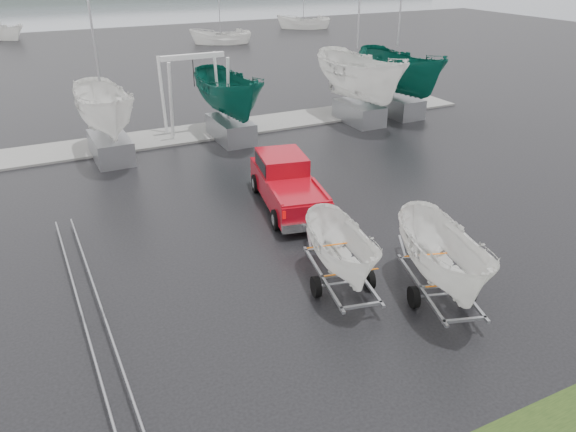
% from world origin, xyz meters
% --- Properties ---
extents(ground_plane, '(120.00, 120.00, 0.00)m').
position_xyz_m(ground_plane, '(0.00, 0.00, 0.00)').
color(ground_plane, black).
rests_on(ground_plane, ground).
extents(lake, '(300.00, 300.00, 0.00)m').
position_xyz_m(lake, '(0.00, 100.00, -0.01)').
color(lake, slate).
rests_on(lake, ground).
extents(dock, '(30.00, 3.00, 0.12)m').
position_xyz_m(dock, '(0.00, 13.00, 0.05)').
color(dock, gray).
rests_on(dock, ground).
extents(pickup_truck, '(2.88, 5.65, 1.79)m').
position_xyz_m(pickup_truck, '(-1.09, 2.82, 0.94)').
color(pickup_truck, maroon).
rests_on(pickup_truck, ground).
extents(trailer_hitched, '(1.91, 3.76, 4.49)m').
position_xyz_m(trailer_hitched, '(-2.34, -3.22, 2.45)').
color(trailer_hitched, gray).
rests_on(trailer_hitched, ground).
extents(trailer_parked, '(2.20, 3.79, 5.08)m').
position_xyz_m(trailer_parked, '(-0.20, -4.94, 2.75)').
color(trailer_parked, gray).
rests_on(trailer_parked, ground).
extents(boat_hoist, '(3.30, 2.18, 4.12)m').
position_xyz_m(boat_hoist, '(-1.28, 13.00, 2.67)').
color(boat_hoist, silver).
rests_on(boat_hoist, ground).
extents(keelboat_0, '(2.35, 3.20, 10.52)m').
position_xyz_m(keelboat_0, '(-6.11, 11.00, 3.73)').
color(keelboat_0, gray).
rests_on(keelboat_0, ground).
extents(keelboat_1, '(2.42, 3.20, 7.52)m').
position_xyz_m(keelboat_1, '(-0.08, 11.20, 3.83)').
color(keelboat_1, gray).
rests_on(keelboat_1, ground).
extents(keelboat_2, '(2.81, 3.20, 10.99)m').
position_xyz_m(keelboat_2, '(7.52, 11.00, 4.48)').
color(keelboat_2, gray).
rests_on(keelboat_2, ground).
extents(keelboat_3, '(2.68, 3.20, 10.86)m').
position_xyz_m(keelboat_3, '(10.43, 11.30, 4.27)').
color(keelboat_3, gray).
rests_on(keelboat_3, ground).
extents(mast_rack_0, '(0.56, 6.50, 0.06)m').
position_xyz_m(mast_rack_0, '(-9.00, 1.00, 0.35)').
color(mast_rack_0, gray).
rests_on(mast_rack_0, ground).
extents(mast_rack_1, '(0.56, 6.50, 0.06)m').
position_xyz_m(mast_rack_1, '(-9.00, -5.00, 0.35)').
color(mast_rack_1, gray).
rests_on(mast_rack_1, ground).
extents(moored_boat_1, '(3.61, 3.64, 11.49)m').
position_xyz_m(moored_boat_1, '(-9.26, 55.65, 0.00)').
color(moored_boat_1, white).
rests_on(moored_boat_1, ground).
extents(moored_boat_2, '(3.11, 3.07, 11.14)m').
position_xyz_m(moored_boat_2, '(10.60, 41.48, 0.01)').
color(moored_boat_2, white).
rests_on(moored_boat_2, ground).
extents(moored_boat_3, '(3.43, 3.41, 11.26)m').
position_xyz_m(moored_boat_3, '(23.86, 48.44, 0.01)').
color(moored_boat_3, white).
rests_on(moored_boat_3, ground).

